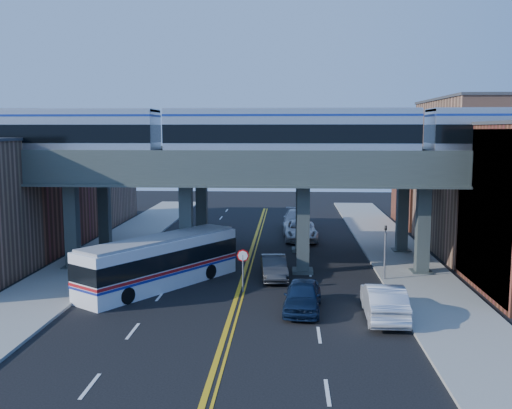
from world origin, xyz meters
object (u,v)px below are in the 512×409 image
at_px(car_lane_b, 274,267).
at_px(car_lane_d, 297,220).
at_px(car_lane_c, 300,230).
at_px(stop_sign, 243,264).
at_px(transit_train, 291,134).
at_px(car_lane_a, 303,296).
at_px(traffic_signal, 385,246).
at_px(car_parked_curb, 384,301).
at_px(transit_bus, 161,262).

height_order(car_lane_b, car_lane_d, car_lane_d).
relative_size(car_lane_b, car_lane_c, 0.75).
bearing_deg(stop_sign, transit_train, 60.65).
bearing_deg(car_lane_a, car_lane_c, 93.64).
height_order(transit_train, car_lane_b, transit_train).
bearing_deg(traffic_signal, car_lane_a, -130.42).
bearing_deg(car_parked_curb, car_lane_d, -79.56).
height_order(traffic_signal, car_lane_d, traffic_signal).
bearing_deg(car_parked_curb, stop_sign, -27.91).
distance_m(car_lane_b, car_parked_curb, 9.65).
distance_m(transit_bus, car_lane_b, 7.39).
bearing_deg(car_lane_b, car_lane_c, 75.82).
xyz_separation_m(stop_sign, traffic_signal, (8.90, 3.00, 0.54)).
bearing_deg(transit_bus, car_lane_b, -37.41).
distance_m(stop_sign, car_lane_b, 3.89).
xyz_separation_m(stop_sign, car_lane_a, (3.49, -3.35, -0.94)).
bearing_deg(stop_sign, car_lane_d, 81.13).
bearing_deg(stop_sign, car_lane_a, -43.82).
relative_size(transit_bus, car_lane_c, 1.81).
height_order(transit_train, traffic_signal, transit_train).
relative_size(car_lane_c, car_lane_d, 0.95).
height_order(car_lane_a, car_lane_b, car_lane_a).
relative_size(transit_bus, car_lane_a, 2.29).
xyz_separation_m(car_lane_a, car_lane_b, (-1.72, 6.66, -0.07)).
relative_size(stop_sign, car_lane_a, 0.55).
xyz_separation_m(car_lane_c, car_parked_curb, (3.91, -21.10, 0.07)).
xyz_separation_m(car_lane_b, car_lane_d, (1.73, 19.10, 0.18)).
distance_m(stop_sign, transit_bus, 5.30).
height_order(transit_bus, car_lane_a, transit_bus).
distance_m(traffic_signal, car_lane_d, 20.19).
distance_m(traffic_signal, car_lane_c, 14.77).
relative_size(car_lane_a, car_lane_b, 1.06).
height_order(transit_train, car_lane_a, transit_train).
distance_m(transit_train, car_lane_a, 12.02).
xyz_separation_m(car_lane_a, car_lane_c, (0.26, 20.12, 0.03)).
xyz_separation_m(car_lane_b, car_lane_c, (1.98, 13.46, 0.10)).
height_order(stop_sign, traffic_signal, traffic_signal).
bearing_deg(traffic_signal, car_lane_c, 110.50).
distance_m(car_lane_a, car_lane_d, 25.76).
distance_m(car_lane_d, car_parked_curb, 27.07).
relative_size(stop_sign, transit_bus, 0.24).
relative_size(stop_sign, car_lane_d, 0.41).
height_order(stop_sign, car_lane_c, stop_sign).
distance_m(transit_train, car_lane_b, 8.91).
xyz_separation_m(car_lane_b, car_parked_curb, (5.89, -7.64, 0.16)).
xyz_separation_m(transit_train, stop_sign, (-2.81, -5.00, -7.67)).
height_order(car_lane_b, car_parked_curb, car_parked_curb).
distance_m(traffic_signal, car_lane_b, 7.30).
bearing_deg(traffic_signal, transit_bus, -171.90).
distance_m(transit_bus, car_lane_c, 18.15).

